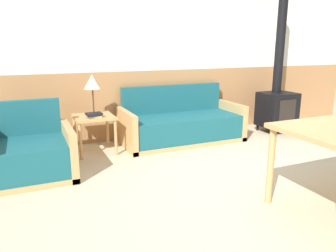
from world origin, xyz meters
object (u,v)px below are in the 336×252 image
side_table (94,122)px  wood_stove (278,96)px  couch (181,125)px  table_lamp (92,83)px  armchair (32,155)px

side_table → wood_stove: wood_stove is taller
couch → table_lamp: bearing=176.6°
couch → side_table: bearing=-179.4°
table_lamp → wood_stove: (3.00, -0.21, -0.33)m
couch → side_table: couch is taller
couch → wood_stove: 1.75m
armchair → wood_stove: bearing=-7.2°
side_table → wood_stove: 3.03m
table_lamp → wood_stove: bearing=-3.9°
couch → armchair: bearing=-165.1°
table_lamp → wood_stove: wood_stove is taller
couch → table_lamp: table_lamp is taller
side_table → table_lamp: table_lamp is taller
couch → table_lamp: 1.47m
side_table → wood_stove: bearing=-2.2°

